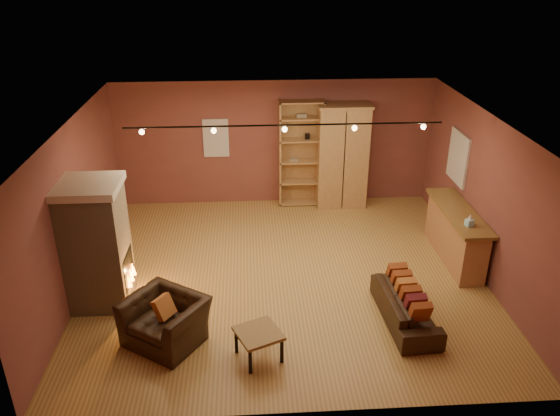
{
  "coord_description": "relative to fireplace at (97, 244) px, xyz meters",
  "views": [
    {
      "loc": [
        -0.61,
        -8.35,
        5.27
      ],
      "look_at": [
        -0.08,
        0.2,
        1.23
      ],
      "focal_mm": 35.0,
      "sensor_mm": 36.0,
      "label": 1
    }
  ],
  "objects": [
    {
      "name": "floor",
      "position": [
        3.04,
        0.6,
        -1.06
      ],
      "size": [
        7.0,
        7.0,
        0.0
      ],
      "primitive_type": "plane",
      "color": "olive",
      "rests_on": "ground"
    },
    {
      "name": "tissue_box",
      "position": [
        6.19,
        0.36,
        0.04
      ],
      "size": [
        0.14,
        0.14,
        0.22
      ],
      "rotation": [
        0.0,
        0.0,
        0.25
      ],
      "color": "#96D7F1",
      "rests_on": "bar_counter"
    },
    {
      "name": "armoire",
      "position": [
        4.52,
        3.55,
        0.12
      ],
      "size": [
        1.15,
        0.66,
        2.34
      ],
      "color": "tan",
      "rests_on": "floor"
    },
    {
      "name": "left_wall",
      "position": [
        -0.46,
        0.6,
        0.34
      ],
      "size": [
        0.02,
        6.5,
        2.8
      ],
      "primitive_type": "cube",
      "color": "brown",
      "rests_on": "floor"
    },
    {
      "name": "right_wall",
      "position": [
        6.54,
        0.6,
        0.34
      ],
      "size": [
        0.02,
        6.5,
        2.8
      ],
      "primitive_type": "cube",
      "color": "brown",
      "rests_on": "floor"
    },
    {
      "name": "armchair",
      "position": [
        1.15,
        -1.11,
        -0.58
      ],
      "size": [
        1.3,
        1.2,
        0.95
      ],
      "rotation": [
        0.0,
        0.0,
        -0.59
      ],
      "color": "black",
      "rests_on": "floor"
    },
    {
      "name": "right_window",
      "position": [
        6.51,
        2.0,
        0.59
      ],
      "size": [
        0.05,
        0.9,
        1.0
      ],
      "primitive_type": "cube",
      "color": "silver",
      "rests_on": "right_wall"
    },
    {
      "name": "track_rail",
      "position": [
        3.04,
        0.8,
        1.63
      ],
      "size": [
        5.2,
        0.09,
        0.13
      ],
      "color": "black",
      "rests_on": "ceiling"
    },
    {
      "name": "coffee_table",
      "position": [
        2.51,
        -1.57,
        -0.68
      ],
      "size": [
        0.77,
        0.77,
        0.44
      ],
      "rotation": [
        0.0,
        0.0,
        0.41
      ],
      "color": "olive",
      "rests_on": "floor"
    },
    {
      "name": "bookcase",
      "position": [
        3.61,
        3.72,
        0.16
      ],
      "size": [
        0.98,
        0.38,
        2.4
      ],
      "color": "tan",
      "rests_on": "floor"
    },
    {
      "name": "bar_counter",
      "position": [
        6.24,
        0.97,
        -0.55
      ],
      "size": [
        0.57,
        2.11,
        1.01
      ],
      "color": "tan",
      "rests_on": "floor"
    },
    {
      "name": "loveseat",
      "position": [
        4.83,
        -0.85,
        -0.7
      ],
      "size": [
        0.59,
        1.71,
        0.73
      ],
      "rotation": [
        0.0,
        0.0,
        1.63
      ],
      "color": "black",
      "rests_on": "floor"
    },
    {
      "name": "back_wall",
      "position": [
        3.04,
        3.85,
        0.34
      ],
      "size": [
        7.0,
        0.02,
        2.8
      ],
      "primitive_type": "cube",
      "color": "brown",
      "rests_on": "floor"
    },
    {
      "name": "ceiling",
      "position": [
        3.04,
        0.6,
        1.74
      ],
      "size": [
        7.0,
        7.0,
        0.0
      ],
      "primitive_type": "plane",
      "rotation": [
        3.14,
        0.0,
        0.0
      ],
      "color": "#57331B",
      "rests_on": "back_wall"
    },
    {
      "name": "fireplace",
      "position": [
        0.0,
        0.0,
        0.0
      ],
      "size": [
        1.01,
        0.98,
        2.12
      ],
      "color": "tan",
      "rests_on": "floor"
    },
    {
      "name": "back_window",
      "position": [
        1.74,
        3.83,
        0.49
      ],
      "size": [
        0.56,
        0.04,
        0.86
      ],
      "primitive_type": "cube",
      "color": "silver",
      "rests_on": "back_wall"
    }
  ]
}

